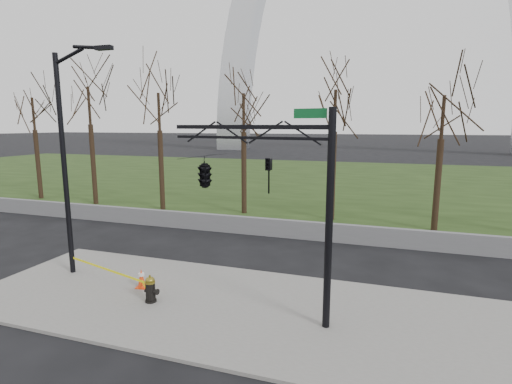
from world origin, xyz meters
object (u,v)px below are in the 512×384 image
(fire_hydrant, at_px, (151,290))
(traffic_signal_mast, at_px, (225,173))
(traffic_cone, at_px, (141,278))
(street_light, at_px, (68,150))

(fire_hydrant, relative_size, traffic_signal_mast, 0.15)
(traffic_cone, relative_size, street_light, 0.08)
(fire_hydrant, xyz_separation_m, traffic_signal_mast, (2.23, 0.80, 3.65))
(fire_hydrant, height_order, traffic_cone, fire_hydrant)
(fire_hydrant, relative_size, street_light, 0.11)
(fire_hydrant, height_order, traffic_signal_mast, traffic_signal_mast)
(traffic_cone, relative_size, traffic_signal_mast, 0.11)
(traffic_cone, bearing_deg, street_light, 172.39)
(traffic_signal_mast, bearing_deg, fire_hydrant, -149.30)
(traffic_cone, xyz_separation_m, traffic_signal_mast, (3.15, -0.04, 3.72))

